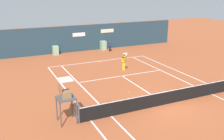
{
  "coord_description": "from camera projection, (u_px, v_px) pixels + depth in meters",
  "views": [
    {
      "loc": [
        -9.9,
        -12.77,
        7.31
      ],
      "look_at": [
        -1.14,
        6.03,
        0.8
      ],
      "focal_mm": 41.96,
      "sensor_mm": 36.0,
      "label": 1
    }
  ],
  "objects": [
    {
      "name": "player_on_baseline",
      "position": [
        124.0,
        60.0,
        24.05
      ],
      "size": [
        0.53,
        0.77,
        1.85
      ],
      "rotation": [
        0.0,
        0.0,
        3.36
      ],
      "color": "yellow",
      "rests_on": "ground_plane"
    },
    {
      "name": "sponsor_back_wall",
      "position": [
        82.0,
        39.0,
        31.44
      ],
      "size": [
        25.0,
        1.02,
        3.11
      ],
      "color": "#233D4C",
      "rests_on": "ground_plane"
    },
    {
      "name": "tennis_net",
      "position": [
        167.0,
        97.0,
        17.07
      ],
      "size": [
        12.1,
        0.1,
        1.07
      ],
      "color": "#4C4C51",
      "rests_on": "ground_plane"
    },
    {
      "name": "umpire_chair",
      "position": [
        65.0,
        95.0,
        14.44
      ],
      "size": [
        1.0,
        1.0,
        2.59
      ],
      "rotation": [
        0.0,
        0.0,
        -1.57
      ],
      "color": "#47474C",
      "rests_on": "ground_plane"
    },
    {
      "name": "ball_kid_right_post",
      "position": [
        110.0,
        46.0,
        31.41
      ],
      "size": [
        0.41,
        0.21,
        1.24
      ],
      "rotation": [
        0.0,
        0.0,
        2.95
      ],
      "color": "black",
      "rests_on": "ground_plane"
    },
    {
      "name": "ground_plane",
      "position": [
        161.0,
        101.0,
        17.72
      ],
      "size": [
        80.0,
        80.0,
        0.01
      ],
      "color": "#A8512D"
    },
    {
      "name": "tennis_ball_by_sideline",
      "position": [
        129.0,
        92.0,
        19.18
      ],
      "size": [
        0.07,
        0.07,
        0.07
      ],
      "primitive_type": "sphere",
      "color": "#CCE033",
      "rests_on": "ground_plane"
    }
  ]
}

